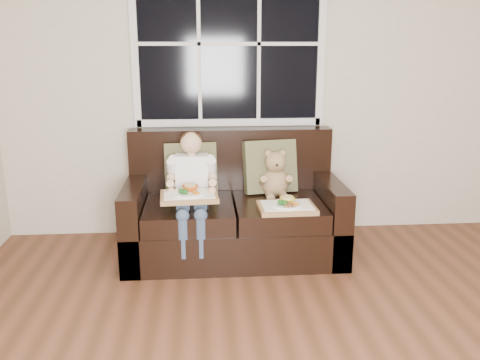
{
  "coord_description": "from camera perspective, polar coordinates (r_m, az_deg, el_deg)",
  "views": [
    {
      "loc": [
        -0.54,
        -1.89,
        1.64
      ],
      "look_at": [
        -0.26,
        1.85,
        0.64
      ],
      "focal_mm": 38.0,
      "sensor_mm": 36.0,
      "label": 1
    }
  ],
  "objects": [
    {
      "name": "room_walls",
      "position": [
        1.96,
        11.95,
        13.26
      ],
      "size": [
        4.52,
        5.02,
        2.71
      ],
      "color": "#C0B29F",
      "rests_on": "ground"
    },
    {
      "name": "pillow_right",
      "position": [
        4.21,
        3.38,
        1.52
      ],
      "size": [
        0.46,
        0.27,
        0.45
      ],
      "rotation": [
        -0.21,
        0.0,
        0.17
      ],
      "color": "brown",
      "rests_on": "loveseat"
    },
    {
      "name": "tray_right",
      "position": [
        3.8,
        5.26,
        -2.96
      ],
      "size": [
        0.43,
        0.33,
        0.1
      ],
      "rotation": [
        0.0,
        0.0,
        0.03
      ],
      "color": "#9E7747",
      "rests_on": "loveseat"
    },
    {
      "name": "teddy_bear",
      "position": [
        4.12,
        3.96,
        0.36
      ],
      "size": [
        0.23,
        0.29,
        0.4
      ],
      "rotation": [
        0.0,
        0.0,
        -0.01
      ],
      "color": "#A48157",
      "rests_on": "loveseat"
    },
    {
      "name": "pillow_left",
      "position": [
        4.17,
        -5.56,
        1.27
      ],
      "size": [
        0.44,
        0.23,
        0.43
      ],
      "rotation": [
        -0.21,
        0.0,
        0.09
      ],
      "color": "brown",
      "rests_on": "loveseat"
    },
    {
      "name": "loveseat",
      "position": [
        4.13,
        -0.78,
        -3.88
      ],
      "size": [
        1.7,
        0.92,
        0.96
      ],
      "color": "black",
      "rests_on": "ground"
    },
    {
      "name": "tray_left",
      "position": [
        3.75,
        -5.74,
        -1.68
      ],
      "size": [
        0.44,
        0.34,
        0.1
      ],
      "rotation": [
        0.0,
        0.0,
        0.07
      ],
      "color": "#9E7747",
      "rests_on": "child"
    },
    {
      "name": "child",
      "position": [
        3.92,
        -5.43,
        0.02
      ],
      "size": [
        0.37,
        0.59,
        0.84
      ],
      "color": "white",
      "rests_on": "loveseat"
    },
    {
      "name": "window_back",
      "position": [
        4.38,
        -1.24,
        15.04
      ],
      "size": [
        1.62,
        0.04,
        1.37
      ],
      "color": "black",
      "rests_on": "room_walls"
    }
  ]
}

